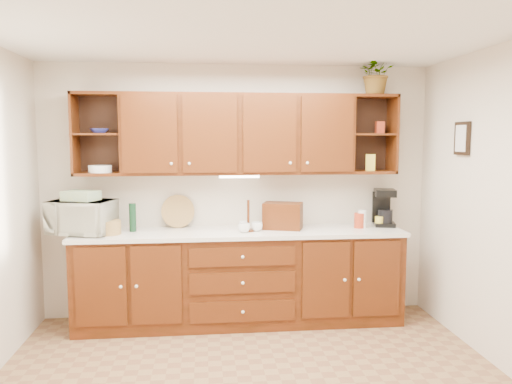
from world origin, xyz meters
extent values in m
plane|color=white|center=(0.00, 0.00, 2.60)|extent=(4.00, 4.00, 0.00)
plane|color=beige|center=(0.00, 1.75, 1.30)|extent=(4.00, 0.00, 4.00)
cube|color=#341805|center=(0.00, 1.45, 0.45)|extent=(3.20, 0.60, 0.90)
cube|color=white|center=(0.00, 1.44, 0.92)|extent=(3.24, 0.64, 0.04)
cube|color=#341805|center=(0.00, 1.58, 1.89)|extent=(2.30, 0.33, 0.80)
cube|color=black|center=(-1.38, 1.74, 1.89)|extent=(0.45, 0.02, 0.80)
cube|color=black|center=(1.38, 1.74, 1.89)|extent=(0.45, 0.02, 0.80)
cube|color=#341805|center=(-1.38, 1.58, 1.89)|extent=(0.43, 0.30, 0.02)
cube|color=#341805|center=(1.38, 1.58, 1.89)|extent=(0.43, 0.30, 0.02)
cube|color=#341805|center=(1.38, 1.58, 2.27)|extent=(0.45, 0.33, 0.03)
cube|color=white|center=(0.00, 1.53, 1.47)|extent=(0.40, 0.05, 0.02)
cube|color=black|center=(1.98, 0.90, 1.85)|extent=(0.03, 0.24, 0.30)
cylinder|color=#A77C45|center=(-1.26, 1.39, 1.01)|extent=(0.25, 0.25, 0.13)
imported|color=beige|center=(-1.52, 1.44, 1.10)|extent=(0.67, 0.54, 0.32)
cube|color=#E2E56C|center=(-1.52, 1.44, 1.31)|extent=(0.37, 0.33, 0.09)
cylinder|color=#10321C|center=(-1.05, 1.51, 1.08)|extent=(0.09, 0.09, 0.28)
cylinder|color=#A77C45|center=(-0.62, 1.69, 0.95)|extent=(0.34, 0.11, 0.33)
cube|color=#341805|center=(0.44, 1.50, 1.07)|extent=(0.44, 0.35, 0.27)
cylinder|color=#341805|center=(0.08, 1.41, 1.09)|extent=(0.02, 0.02, 0.31)
cylinder|color=#341805|center=(0.08, 1.41, 0.95)|extent=(0.12, 0.12, 0.02)
imported|color=white|center=(0.16, 1.40, 0.99)|extent=(0.12, 0.12, 0.09)
imported|color=white|center=(0.04, 1.48, 0.99)|extent=(0.12, 0.12, 0.09)
imported|color=white|center=(0.03, 1.34, 0.99)|extent=(0.12, 0.12, 0.09)
cylinder|color=#A83218|center=(1.22, 1.47, 1.02)|extent=(0.14, 0.14, 0.15)
cylinder|color=white|center=(1.25, 1.47, 1.03)|extent=(0.11, 0.11, 0.18)
cylinder|color=yellow|center=(1.44, 1.51, 0.99)|extent=(0.09, 0.09, 0.11)
cube|color=black|center=(1.52, 1.56, 0.96)|extent=(0.26, 0.31, 0.04)
cube|color=black|center=(1.52, 1.67, 1.12)|extent=(0.19, 0.10, 0.33)
cube|color=black|center=(1.52, 1.56, 1.29)|extent=(0.26, 0.31, 0.07)
cylinder|color=black|center=(1.52, 1.54, 1.04)|extent=(0.18, 0.18, 0.14)
imported|color=#283095|center=(-1.35, 1.57, 1.92)|extent=(0.23, 0.23, 0.04)
cylinder|color=white|center=(-1.35, 1.55, 1.56)|extent=(0.28, 0.28, 0.07)
cube|color=yellow|center=(1.36, 1.56, 1.60)|extent=(0.12, 0.10, 0.17)
cube|color=#A83218|center=(1.45, 1.58, 1.96)|extent=(0.09, 0.08, 0.12)
imported|color=#999999|center=(1.39, 1.54, 2.50)|extent=(0.47, 0.43, 0.43)
camera|label=1|loc=(-0.35, -3.42, 1.85)|focal=35.00mm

